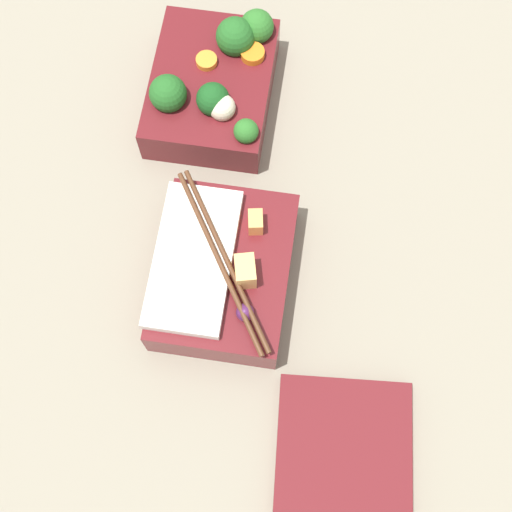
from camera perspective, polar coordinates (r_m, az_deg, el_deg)
The scene contains 4 objects.
ground_plane at distance 0.79m, azimuth -3.25°, elevation 6.09°, with size 3.00×3.00×0.00m, color gray.
bento_tray_vegetable at distance 0.81m, azimuth -3.42°, elevation 13.53°, with size 0.17×0.13×0.08m.
bento_tray_rice at distance 0.71m, azimuth -2.78°, elevation -1.18°, with size 0.18×0.13×0.07m.
bento_lid at distance 0.70m, azimuth 6.98°, elevation -16.55°, with size 0.17×0.13×0.02m, color maroon.
Camera 1 is at (0.34, 0.10, 0.70)m, focal length 50.00 mm.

